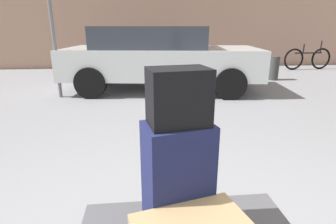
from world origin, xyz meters
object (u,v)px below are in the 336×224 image
bicycle_leaning (308,59)px  bollard_kerb_mid (274,68)px  parked_car (159,57)px  bollard_kerb_near (229,69)px  suitcase_navy_center (177,182)px  duffel_bag_black_topmost_pile (178,97)px  no_parking_sign (51,18)px

bicycle_leaning → bollard_kerb_mid: bearing=-139.8°
parked_car → bicycle_leaning: 5.91m
bicycle_leaning → bollard_kerb_near: bearing=-152.5°
bicycle_leaning → bollard_kerb_mid: bicycle_leaning is taller
suitcase_navy_center → bicycle_leaning: size_ratio=0.36×
bollard_kerb_mid → suitcase_navy_center: bearing=-120.7°
duffel_bag_black_topmost_pile → bollard_kerb_mid: 6.90m
suitcase_navy_center → bicycle_leaning: 9.44m
bollard_kerb_near → no_parking_sign: size_ratio=0.25×
parked_car → bicycle_leaning: bearing=26.2°
duffel_bag_black_topmost_pile → bollard_kerb_mid: (3.50, 5.90, -0.78)m
no_parking_sign → bicycle_leaning: bearing=22.8°
suitcase_navy_center → no_parking_sign: no_parking_sign is taller
parked_car → no_parking_sign: size_ratio=1.77×
suitcase_navy_center → bollard_kerb_mid: (3.50, 5.90, -0.33)m
suitcase_navy_center → bollard_kerb_near: bearing=56.1°
bollard_kerb_near → no_parking_sign: 4.48m
no_parking_sign → duffel_bag_black_topmost_pile: bearing=-67.6°
suitcase_navy_center → bollard_kerb_near: size_ratio=0.97×
parked_car → bollard_kerb_near: (1.96, 0.88, -0.44)m
duffel_bag_black_topmost_pile → parked_car: (0.26, 5.02, -0.34)m
duffel_bag_black_topmost_pile → parked_car: size_ratio=0.06×
parked_car → bicycle_leaning: size_ratio=2.56×
bollard_kerb_mid → parked_car: bearing=-164.9°
suitcase_navy_center → bollard_kerb_near: (2.22, 5.90, -0.33)m
suitcase_navy_center → bollard_kerb_mid: bearing=46.0°
suitcase_navy_center → bicycle_leaning: (5.56, 7.63, -0.28)m
suitcase_navy_center → no_parking_sign: (-1.86, 4.51, 0.91)m
bicycle_leaning → no_parking_sign: 8.13m
suitcase_navy_center → bollard_kerb_mid: size_ratio=0.97×
duffel_bag_black_topmost_pile → no_parking_sign: (-1.86, 4.51, 0.47)m
bollard_kerb_near → bollard_kerb_mid: bearing=0.0°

